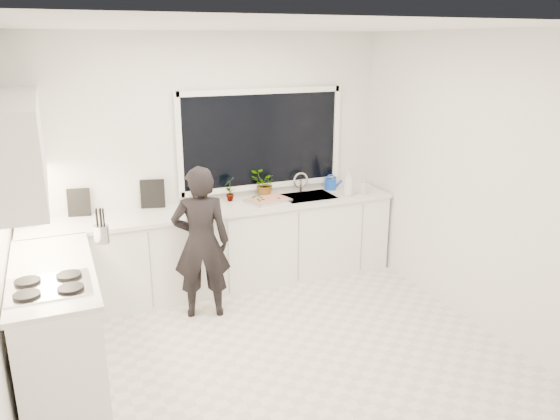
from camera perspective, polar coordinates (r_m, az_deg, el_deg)
name	(u,v)px	position (r m, az deg, el deg)	size (l,w,h in m)	color
floor	(270,352)	(4.94, -1.02, -14.64)	(4.00, 3.50, 0.02)	beige
wall_back	(209,161)	(5.99, -7.42, 5.09)	(4.00, 0.02, 2.70)	white
wall_right	(468,180)	(5.42, 19.03, 3.00)	(0.02, 3.50, 2.70)	white
ceiling	(268,25)	(4.19, -1.23, 18.79)	(4.00, 3.50, 0.02)	white
window	(262,140)	(6.11, -1.94, 7.36)	(1.80, 0.02, 1.00)	black
base_cabinets_back	(220,249)	(5.97, -6.27, -4.06)	(3.92, 0.58, 0.88)	white
base_cabinets_left	(59,325)	(4.76, -22.12, -11.08)	(0.58, 1.60, 0.88)	white
countertop_back	(219,209)	(5.81, -6.39, 0.14)	(3.94, 0.62, 0.04)	silver
countertop_left	(51,272)	(4.57, -22.77, -5.97)	(0.62, 1.60, 0.04)	silver
upper_cabinets	(18,143)	(4.66, -25.67, 6.33)	(0.34, 2.10, 0.70)	white
sink	(308,200)	(6.19, 2.94, 1.02)	(0.58, 0.42, 0.14)	silver
faucet	(301,183)	(6.32, 2.17, 2.87)	(0.03, 0.03, 0.22)	silver
stovetop	(49,286)	(4.23, -23.01, -7.32)	(0.56, 0.48, 0.03)	black
person	(201,243)	(5.28, -8.23, -3.41)	(0.55, 0.36, 1.50)	black
pizza_tray	(268,200)	(5.95, -1.27, 1.02)	(0.44, 0.33, 0.03)	silver
pizza	(268,199)	(5.95, -1.27, 1.18)	(0.40, 0.29, 0.01)	#BD3C19
watering_can	(330,184)	(6.46, 5.28, 2.71)	(0.14, 0.14, 0.13)	#1343B8
paper_towel_roll	(26,213)	(5.67, -24.98, -0.26)	(0.11, 0.11, 0.26)	white
knife_block	(32,213)	(5.71, -24.52, -0.29)	(0.13, 0.10, 0.22)	#996A47
utensil_crock	(102,234)	(4.97, -18.15, -2.40)	(0.13, 0.13, 0.16)	#AAABAF
picture_frame_large	(79,202)	(5.79, -20.27, 0.76)	(0.22, 0.02, 0.28)	black
picture_frame_small	(153,194)	(5.86, -13.17, 1.67)	(0.25, 0.02, 0.30)	black
herb_plants	(240,186)	(6.00, -4.22, 2.48)	(0.97, 0.24, 0.33)	#26662D
soap_bottles	(352,183)	(6.23, 7.56, 2.82)	(0.33, 0.14, 0.31)	#D8BF66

